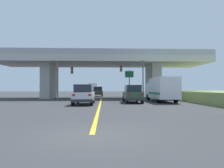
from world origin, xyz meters
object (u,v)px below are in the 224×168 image
at_px(traffic_signal_farside, 63,76).
at_px(sedan_oncoming, 98,91).
at_px(box_truck, 162,89).
at_px(traffic_signal_nearside, 135,74).
at_px(suv_crossing, 132,94).
at_px(suv_lead, 84,95).
at_px(semi_truck_distant, 93,89).
at_px(highway_sign, 129,78).

bearing_deg(traffic_signal_farside, sedan_oncoming, 71.22).
height_order(box_truck, traffic_signal_nearside, traffic_signal_nearside).
distance_m(suv_crossing, box_truck, 4.02).
relative_size(suv_lead, traffic_signal_farside, 0.82).
distance_m(suv_crossing, traffic_signal_nearside, 7.43).
xyz_separation_m(suv_crossing, traffic_signal_nearside, (1.40, 6.78, 2.71)).
bearing_deg(semi_truck_distant, highway_sign, -73.80).
bearing_deg(highway_sign, semi_truck_distant, 106.20).
height_order(suv_crossing, traffic_signal_nearside, traffic_signal_nearside).
distance_m(suv_crossing, traffic_signal_farside, 11.29).
bearing_deg(highway_sign, traffic_signal_nearside, -78.37).
distance_m(traffic_signal_nearside, highway_sign, 2.81).
height_order(suv_crossing, semi_truck_distant, semi_truck_distant).
distance_m(suv_lead, traffic_signal_farside, 9.71).
height_order(traffic_signal_farside, highway_sign, traffic_signal_farside).
relative_size(suv_lead, highway_sign, 0.97).
relative_size(sedan_oncoming, traffic_signal_farside, 0.80).
bearing_deg(suv_crossing, sedan_oncoming, 102.78).
distance_m(suv_crossing, highway_sign, 9.84).
distance_m(suv_crossing, sedan_oncoming, 20.26).
height_order(traffic_signal_nearside, traffic_signal_farside, traffic_signal_nearside).
bearing_deg(box_truck, suv_crossing, -161.06).
distance_m(box_truck, semi_truck_distant, 34.40).
height_order(suv_lead, semi_truck_distant, semi_truck_distant).
bearing_deg(suv_lead, sedan_oncoming, 88.06).
bearing_deg(semi_truck_distant, traffic_signal_nearside, -74.25).
relative_size(suv_crossing, sedan_oncoming, 1.06).
distance_m(suv_lead, semi_truck_distant, 36.70).
xyz_separation_m(traffic_signal_farside, semi_truck_distant, (2.88, 28.12, -1.79)).
relative_size(box_truck, highway_sign, 1.60).
bearing_deg(box_truck, traffic_signal_farside, 159.82).
bearing_deg(traffic_signal_farside, suv_lead, -65.53).
distance_m(box_truck, sedan_oncoming, 20.25).
xyz_separation_m(suv_lead, traffic_signal_farside, (-3.90, 8.56, 2.40)).
bearing_deg(highway_sign, sedan_oncoming, 117.82).
bearing_deg(sedan_oncoming, suv_crossing, -76.99).
relative_size(suv_lead, suv_crossing, 0.96).
bearing_deg(sedan_oncoming, highway_sign, -62.18).
bearing_deg(suv_lead, highway_sign, 62.87).
height_order(suv_lead, traffic_signal_farside, traffic_signal_farside).
relative_size(suv_crossing, traffic_signal_farside, 0.85).
xyz_separation_m(suv_lead, suv_crossing, (5.31, 2.50, -0.00)).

